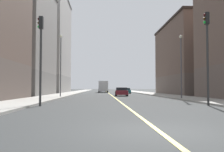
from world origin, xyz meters
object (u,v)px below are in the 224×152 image
at_px(building_right_midblock, 23,39).
at_px(street_lamp_right_near, 61,60).
at_px(traffic_light_right_near, 41,48).
at_px(car_blue, 103,90).
at_px(car_teal, 126,91).
at_px(traffic_light_left_near, 207,46).
at_px(building_left_mid, 188,59).
at_px(car_maroon, 121,92).
at_px(street_lamp_left_near, 181,60).
at_px(box_truck, 103,87).
at_px(building_right_distant, 50,44).

bearing_deg(building_right_midblock, street_lamp_right_near, -47.55).
distance_m(traffic_light_right_near, car_blue, 59.24).
xyz_separation_m(street_lamp_right_near, car_teal, (10.88, 22.09, -4.40)).
bearing_deg(traffic_light_left_near, building_left_mid, 73.18).
height_order(building_right_midblock, car_maroon, building_right_midblock).
xyz_separation_m(building_right_midblock, traffic_light_left_near, (20.54, -23.17, -4.79)).
distance_m(traffic_light_left_near, street_lamp_left_near, 9.23).
xyz_separation_m(building_right_midblock, box_truck, (13.28, 24.57, -7.63)).
relative_size(traffic_light_left_near, car_teal, 1.48).
distance_m(traffic_light_right_near, street_lamp_right_near, 15.13).
xyz_separation_m(street_lamp_left_near, street_lamp_right_near, (-14.15, 5.91, 0.60)).
xyz_separation_m(street_lamp_left_near, car_teal, (-3.27, 28.00, -3.80)).
height_order(car_maroon, car_blue, car_maroon).
height_order(building_left_mid, building_right_distant, building_right_distant).
height_order(building_right_distant, traffic_light_left_near, building_right_distant).
relative_size(traffic_light_left_near, street_lamp_right_near, 0.85).
bearing_deg(building_left_mid, building_right_midblock, -170.84).
relative_size(street_lamp_right_near, car_teal, 1.75).
relative_size(traffic_light_left_near, traffic_light_right_near, 1.07).
bearing_deg(traffic_light_left_near, building_right_midblock, 131.55).
distance_m(traffic_light_left_near, traffic_light_right_near, 12.15).
xyz_separation_m(car_maroon, car_teal, (2.39, 16.13, -0.06)).
xyz_separation_m(traffic_light_right_near, street_lamp_left_near, (13.17, 9.17, 0.26)).
bearing_deg(car_blue, traffic_light_right_near, -94.89).
distance_m(traffic_light_right_near, box_truck, 48.06).
relative_size(building_right_midblock, street_lamp_right_near, 2.26).
bearing_deg(car_blue, building_right_midblock, -110.58).
bearing_deg(street_lamp_left_near, street_lamp_right_near, 157.34).
xyz_separation_m(traffic_light_left_near, street_lamp_right_near, (-13.14, 15.08, 0.60)).
height_order(traffic_light_right_near, street_lamp_right_near, street_lamp_right_near).
bearing_deg(car_maroon, car_blue, 93.72).
bearing_deg(car_maroon, building_left_mid, 27.48).
bearing_deg(building_right_distant, box_truck, 14.67).
relative_size(building_right_distant, car_teal, 5.20).
bearing_deg(car_teal, building_right_midblock, -142.56).
xyz_separation_m(building_left_mid, car_blue, (-15.53, 31.09, -6.08)).
bearing_deg(car_maroon, street_lamp_left_near, -64.52).
xyz_separation_m(building_right_midblock, building_right_distant, (0.00, 21.09, 2.91)).
xyz_separation_m(building_left_mid, building_right_midblock, (-28.95, -4.67, 2.48)).
height_order(traffic_light_left_near, traffic_light_right_near, traffic_light_left_near).
bearing_deg(traffic_light_right_near, car_maroon, 70.37).
relative_size(building_right_distant, car_maroon, 5.92).
bearing_deg(street_lamp_right_near, building_right_midblock, 132.45).
distance_m(traffic_light_right_near, street_lamp_left_near, 16.05).
xyz_separation_m(building_left_mid, street_lamp_right_near, (-21.55, -12.76, -1.72)).
xyz_separation_m(traffic_light_right_near, car_teal, (9.90, 37.17, -3.54)).
distance_m(building_right_distant, street_lamp_right_near, 30.94).
height_order(building_right_distant, street_lamp_right_near, building_right_distant).
relative_size(car_blue, car_teal, 0.91).
height_order(street_lamp_left_near, street_lamp_right_near, street_lamp_right_near).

